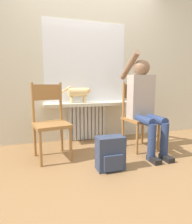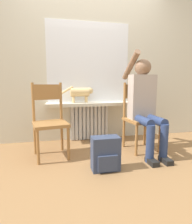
% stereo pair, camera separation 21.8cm
% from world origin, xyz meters
% --- Properties ---
extents(ground_plane, '(12.00, 12.00, 0.00)m').
position_xyz_m(ground_plane, '(0.00, 0.00, 0.00)').
color(ground_plane, olive).
extents(wall_with_window, '(7.00, 0.06, 2.70)m').
position_xyz_m(wall_with_window, '(0.00, 1.23, 1.35)').
color(wall_with_window, beige).
rests_on(wall_with_window, ground_plane).
extents(radiator, '(0.64, 0.08, 0.59)m').
position_xyz_m(radiator, '(0.00, 1.15, 0.30)').
color(radiator, silver).
rests_on(radiator, ground_plane).
extents(windowsill, '(1.40, 0.31, 0.05)m').
position_xyz_m(windowsill, '(0.00, 1.04, 0.62)').
color(windowsill, beige).
rests_on(windowsill, radiator).
extents(window_glass, '(1.34, 0.01, 1.28)m').
position_xyz_m(window_glass, '(0.00, 1.20, 1.28)').
color(window_glass, white).
rests_on(window_glass, windowsill).
extents(chair_left, '(0.48, 0.48, 0.96)m').
position_xyz_m(chair_left, '(-0.63, 0.54, 0.48)').
color(chair_left, '#9E6B38').
rests_on(chair_left, ground_plane).
extents(chair_right, '(0.46, 0.46, 0.96)m').
position_xyz_m(chair_right, '(0.62, 0.54, 0.48)').
color(chair_right, '#9E6B38').
rests_on(chair_right, ground_plane).
extents(person, '(0.36, 1.00, 1.38)m').
position_xyz_m(person, '(0.63, 0.42, 0.71)').
color(person, navy).
rests_on(person, ground_plane).
extents(cat, '(0.52, 0.14, 0.26)m').
position_xyz_m(cat, '(-0.16, 1.07, 0.80)').
color(cat, '#DBB77A').
rests_on(cat, windowsill).
extents(backpack, '(0.30, 0.20, 0.37)m').
position_xyz_m(backpack, '(-0.04, -0.02, 0.18)').
color(backpack, '#333D56').
rests_on(backpack, ground_plane).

